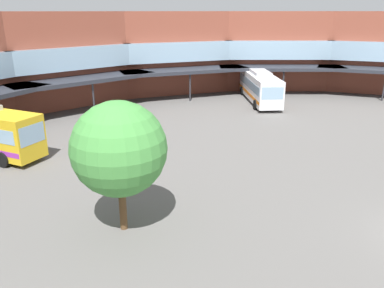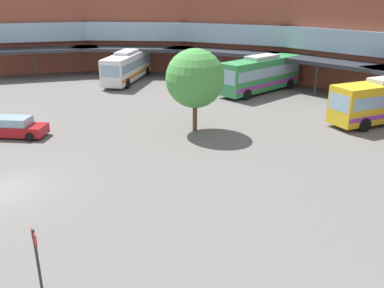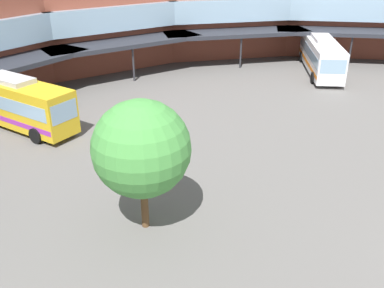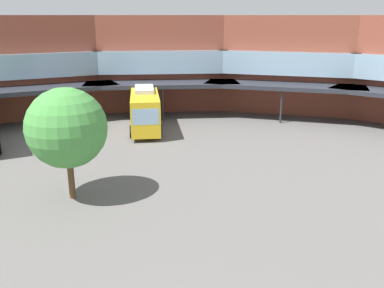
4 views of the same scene
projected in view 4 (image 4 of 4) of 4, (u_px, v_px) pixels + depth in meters
station_building at (164, 83)px, 32.36m from camera, size 84.60×46.41×10.20m
bus_1 at (145, 107)px, 39.21m from camera, size 3.07×10.99×3.78m
plaza_tree at (67, 128)px, 23.04m from camera, size 4.51×4.51×6.46m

